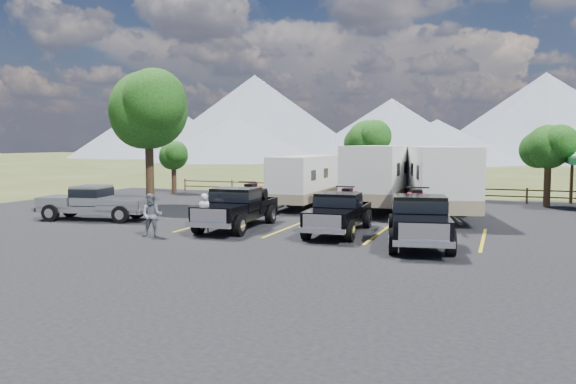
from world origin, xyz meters
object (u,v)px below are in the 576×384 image
(rig_right, at_px, (419,218))
(pickup_silver, at_px, (95,202))
(trailer_right, at_px, (440,180))
(person_a, at_px, (205,213))
(rig_center, at_px, (339,211))
(trailer_left, at_px, (304,181))
(rig_left, at_px, (238,206))
(trailer_center, at_px, (379,177))
(person_b, at_px, (152,215))
(tree_big_nw, at_px, (148,110))

(rig_right, relative_size, pickup_silver, 1.09)
(trailer_right, relative_size, person_a, 6.15)
(rig_center, bearing_deg, trailer_left, 115.58)
(rig_left, relative_size, trailer_center, 0.59)
(rig_left, distance_m, trailer_center, 9.60)
(trailer_center, bearing_deg, person_b, -120.70)
(rig_center, bearing_deg, person_b, -154.32)
(tree_big_nw, bearing_deg, rig_left, -34.00)
(trailer_right, bearing_deg, rig_center, -130.54)
(trailer_left, distance_m, trailer_center, 4.27)
(rig_center, relative_size, person_b, 3.29)
(trailer_right, distance_m, person_b, 14.15)
(rig_right, distance_m, person_a, 8.52)
(rig_center, height_order, trailer_left, trailer_left)
(trailer_left, bearing_deg, rig_left, -91.84)
(tree_big_nw, height_order, pickup_silver, tree_big_nw)
(person_a, height_order, person_b, person_b)
(rig_right, xyz_separation_m, person_b, (-9.95, -2.17, -0.11))
(rig_center, xyz_separation_m, trailer_left, (-4.38, 8.07, 0.64))
(person_a, xyz_separation_m, person_b, (-1.45, -1.58, 0.04))
(rig_right, xyz_separation_m, trailer_left, (-7.77, 9.48, 0.57))
(pickup_silver, xyz_separation_m, person_b, (5.43, -3.16, -0.00))
(rig_center, xyz_separation_m, pickup_silver, (-11.99, -0.41, -0.03))
(person_a, relative_size, person_b, 0.95)
(pickup_silver, distance_m, person_a, 7.06)
(trailer_right, relative_size, pickup_silver, 1.75)
(rig_right, bearing_deg, trailer_left, 118.34)
(person_b, bearing_deg, person_a, 25.94)
(tree_big_nw, relative_size, rig_center, 1.39)
(tree_big_nw, bearing_deg, person_b, -54.66)
(rig_center, bearing_deg, trailer_right, 60.37)
(tree_big_nw, relative_size, person_a, 4.80)
(rig_center, bearing_deg, person_a, -161.61)
(trailer_center, bearing_deg, rig_left, -119.27)
(rig_right, relative_size, trailer_right, 0.62)
(pickup_silver, distance_m, person_b, 6.28)
(rig_right, height_order, trailer_left, trailer_left)
(person_b, bearing_deg, rig_right, -9.34)
(person_b, bearing_deg, rig_center, 6.97)
(pickup_silver, bearing_deg, person_a, 65.82)
(rig_right, bearing_deg, person_a, 172.94)
(rig_left, height_order, trailer_right, trailer_right)
(rig_center, height_order, person_a, rig_center)
(tree_big_nw, distance_m, trailer_right, 16.74)
(trailer_left, bearing_deg, rig_center, -62.67)
(rig_left, distance_m, trailer_right, 10.35)
(tree_big_nw, distance_m, rig_center, 14.86)
(trailer_left, xyz_separation_m, trailer_right, (7.67, -1.54, 0.29))
(tree_big_nw, bearing_deg, trailer_center, 12.12)
(trailer_right, xyz_separation_m, person_b, (-9.85, -10.11, -0.97))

